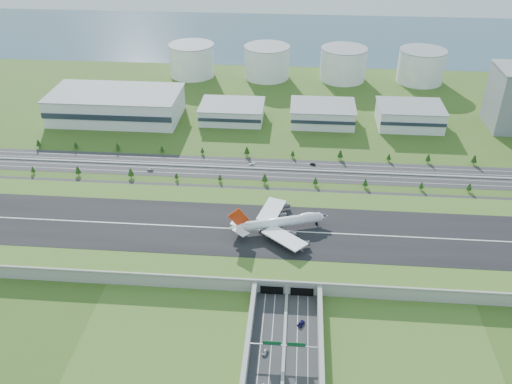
# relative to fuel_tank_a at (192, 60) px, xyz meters

# --- Properties ---
(ground) EXTENTS (1200.00, 1200.00, 0.00)m
(ground) POSITION_rel_fuel_tank_a_xyz_m (120.00, -310.00, -17.50)
(ground) COLOR #3E591C
(ground) RESTS_ON ground
(airfield_deck) EXTENTS (520.00, 100.00, 9.20)m
(airfield_deck) POSITION_rel_fuel_tank_a_xyz_m (120.00, -310.09, -13.38)
(airfield_deck) COLOR gray
(airfield_deck) RESTS_ON ground
(underpass_road) EXTENTS (38.80, 120.40, 8.00)m
(underpass_road) POSITION_rel_fuel_tank_a_xyz_m (120.00, -409.42, -14.07)
(underpass_road) COLOR #28282B
(underpass_road) RESTS_ON ground
(sign_gantry_near) EXTENTS (38.70, 0.70, 9.80)m
(sign_gantry_near) POSITION_rel_fuel_tank_a_xyz_m (120.00, -405.04, -10.55)
(sign_gantry_near) COLOR gray
(sign_gantry_near) RESTS_ON ground
(north_expressway) EXTENTS (560.00, 36.00, 0.12)m
(north_expressway) POSITION_rel_fuel_tank_a_xyz_m (120.00, -215.00, -17.44)
(north_expressway) COLOR #28282B
(north_expressway) RESTS_ON ground
(tree_row) EXTENTS (501.55, 48.67, 8.36)m
(tree_row) POSITION_rel_fuel_tank_a_xyz_m (127.63, -214.36, -12.89)
(tree_row) COLOR #3D2819
(tree_row) RESTS_ON ground
(hangar_west) EXTENTS (120.00, 60.00, 25.00)m
(hangar_west) POSITION_rel_fuel_tank_a_xyz_m (-50.00, -125.00, -5.00)
(hangar_west) COLOR silver
(hangar_west) RESTS_ON ground
(hangar_mid_a) EXTENTS (58.00, 42.00, 15.00)m
(hangar_mid_a) POSITION_rel_fuel_tank_a_xyz_m (60.00, -120.00, -10.00)
(hangar_mid_a) COLOR silver
(hangar_mid_a) RESTS_ON ground
(hangar_mid_b) EXTENTS (58.00, 42.00, 17.00)m
(hangar_mid_b) POSITION_rel_fuel_tank_a_xyz_m (145.00, -120.00, -9.00)
(hangar_mid_b) COLOR silver
(hangar_mid_b) RESTS_ON ground
(hangar_mid_c) EXTENTS (58.00, 42.00, 19.00)m
(hangar_mid_c) POSITION_rel_fuel_tank_a_xyz_m (225.00, -120.00, -8.00)
(hangar_mid_c) COLOR silver
(hangar_mid_c) RESTS_ON ground
(fuel_tank_a) EXTENTS (50.00, 50.00, 35.00)m
(fuel_tank_a) POSITION_rel_fuel_tank_a_xyz_m (0.00, 0.00, 0.00)
(fuel_tank_a) COLOR silver
(fuel_tank_a) RESTS_ON ground
(fuel_tank_b) EXTENTS (50.00, 50.00, 35.00)m
(fuel_tank_b) POSITION_rel_fuel_tank_a_xyz_m (85.00, 0.00, 0.00)
(fuel_tank_b) COLOR silver
(fuel_tank_b) RESTS_ON ground
(fuel_tank_c) EXTENTS (50.00, 50.00, 35.00)m
(fuel_tank_c) POSITION_rel_fuel_tank_a_xyz_m (170.00, 0.00, 0.00)
(fuel_tank_c) COLOR silver
(fuel_tank_c) RESTS_ON ground
(fuel_tank_d) EXTENTS (50.00, 50.00, 35.00)m
(fuel_tank_d) POSITION_rel_fuel_tank_a_xyz_m (255.00, 0.00, 0.00)
(fuel_tank_d) COLOR silver
(fuel_tank_d) RESTS_ON ground
(bay_water) EXTENTS (1200.00, 260.00, 0.06)m
(bay_water) POSITION_rel_fuel_tank_a_xyz_m (120.00, 170.00, -17.47)
(bay_water) COLOR #335062
(bay_water) RESTS_ON ground
(boeing_747) EXTENTS (63.91, 59.47, 20.42)m
(boeing_747) POSITION_rel_fuel_tank_a_xyz_m (113.43, -308.12, -3.70)
(boeing_747) COLOR white
(boeing_747) RESTS_ON airfield_deck
(car_0) EXTENTS (3.60, 5.34, 1.69)m
(car_0) POSITION_rel_fuel_tank_a_xyz_m (110.68, -404.14, -16.54)
(car_0) COLOR silver
(car_0) RESTS_ON ground
(car_2) EXTENTS (4.57, 6.01, 1.52)m
(car_2) POSITION_rel_fuel_tank_a_xyz_m (128.38, -382.99, -16.62)
(car_2) COLOR #0F0D41
(car_2) RESTS_ON ground
(car_4) EXTENTS (5.08, 2.71, 1.65)m
(car_4) POSITION_rel_fuel_tank_a_xyz_m (7.24, -225.69, -16.56)
(car_4) COLOR #57575C
(car_4) RESTS_ON ground
(car_5) EXTENTS (4.66, 2.97, 1.45)m
(car_5) POSITION_rel_fuel_tank_a_xyz_m (135.73, -204.96, -16.65)
(car_5) COLOR black
(car_5) RESTS_ON ground
(car_7) EXTENTS (5.00, 3.44, 1.34)m
(car_7) POSITION_rel_fuel_tank_a_xyz_m (86.39, -208.54, -16.71)
(car_7) COLOR white
(car_7) RESTS_ON ground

